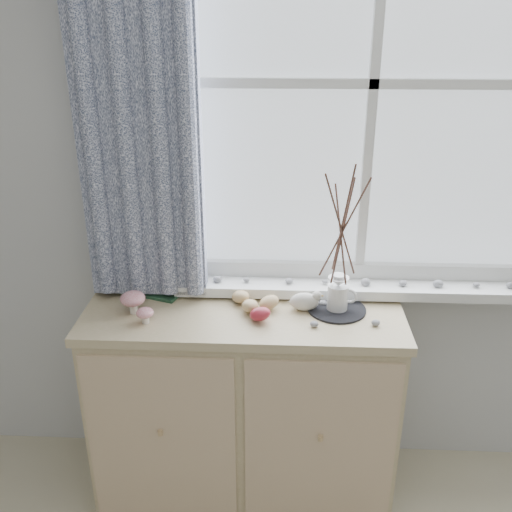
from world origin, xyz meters
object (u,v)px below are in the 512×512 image
Objects in this scene: botanical_book at (140,267)px; sideboard at (244,404)px; toadstool_cluster at (136,303)px; twig_pitcher at (342,225)px.

sideboard is at bearing 2.98° from botanical_book.
sideboard is 8.10× the size of toadstool_cluster.
sideboard is 0.69m from botanical_book.
sideboard is at bearing 6.33° from toadstool_cluster.
twig_pitcher reaches higher than sideboard.
botanical_book is at bearing 163.62° from sideboard.
twig_pitcher reaches higher than toadstool_cluster.
botanical_book is at bearing -168.51° from twig_pitcher.
twig_pitcher is (0.74, 0.08, 0.29)m from toadstool_cluster.
toadstool_cluster is at bearing -156.11° from twig_pitcher.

